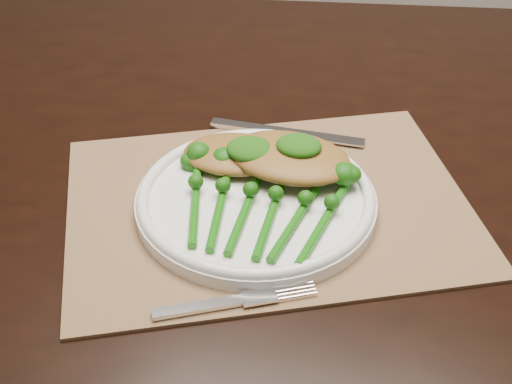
% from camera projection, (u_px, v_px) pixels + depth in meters
% --- Properties ---
extents(dining_table, '(1.73, 1.15, 0.75)m').
position_uv_depth(dining_table, '(294.00, 330.00, 1.15)').
color(dining_table, black).
rests_on(dining_table, ground).
extents(placemat, '(0.55, 0.49, 0.00)m').
position_uv_depth(placemat, '(268.00, 204.00, 0.81)').
color(placemat, brown).
rests_on(placemat, dining_table).
extents(dinner_plate, '(0.27, 0.27, 0.02)m').
position_uv_depth(dinner_plate, '(256.00, 199.00, 0.80)').
color(dinner_plate, white).
rests_on(dinner_plate, placemat).
extents(knife, '(0.20, 0.02, 0.01)m').
position_uv_depth(knife, '(272.00, 130.00, 0.92)').
color(knife, silver).
rests_on(knife, placemat).
extents(fork, '(0.15, 0.09, 0.00)m').
position_uv_depth(fork, '(246.00, 299.00, 0.69)').
color(fork, silver).
rests_on(fork, placemat).
extents(chicken_fillet_left, '(0.13, 0.10, 0.02)m').
position_uv_depth(chicken_fillet_left, '(235.00, 154.00, 0.84)').
color(chicken_fillet_left, olive).
rests_on(chicken_fillet_left, dinner_plate).
extents(chicken_fillet_right, '(0.16, 0.12, 0.03)m').
position_uv_depth(chicken_fillet_right, '(290.00, 157.00, 0.82)').
color(chicken_fillet_right, olive).
rests_on(chicken_fillet_right, dinner_plate).
extents(pesto_dollop_left, '(0.06, 0.05, 0.02)m').
position_uv_depth(pesto_dollop_left, '(251.00, 150.00, 0.82)').
color(pesto_dollop_left, '#113F09').
rests_on(pesto_dollop_left, chicken_fillet_left).
extents(pesto_dollop_right, '(0.05, 0.04, 0.02)m').
position_uv_depth(pesto_dollop_right, '(299.00, 146.00, 0.81)').
color(pesto_dollop_right, '#113F09').
rests_on(pesto_dollop_right, chicken_fillet_right).
extents(broccolini_bundle, '(0.17, 0.19, 0.04)m').
position_uv_depth(broccolini_bundle, '(259.00, 211.00, 0.77)').
color(broccolini_bundle, '#145B0B').
rests_on(broccolini_bundle, dinner_plate).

